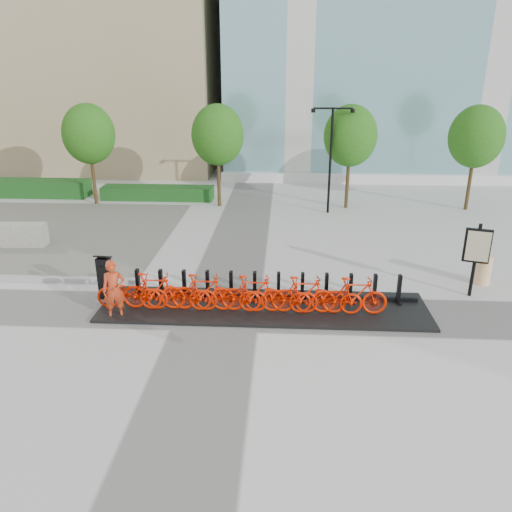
# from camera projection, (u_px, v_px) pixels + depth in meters

# --- Properties ---
(ground) EXTENTS (120.00, 120.00, 0.00)m
(ground) POSITION_uv_depth(u_px,v_px,m) (219.00, 312.00, 14.55)
(ground) COLOR silver
(gravel_patch) EXTENTS (14.00, 14.00, 0.00)m
(gravel_patch) POSITION_uv_depth(u_px,v_px,m) (10.00, 232.00, 21.62)
(gravel_patch) COLOR #575756
(gravel_patch) RESTS_ON ground
(hedge_a) EXTENTS (10.00, 1.40, 0.90)m
(hedge_a) POSITION_uv_depth(u_px,v_px,m) (0.00, 188.00, 27.76)
(hedge_a) COLOR #1A3A1B
(hedge_a) RESTS_ON ground
(hedge_b) EXTENTS (6.00, 1.20, 0.70)m
(hedge_b) POSITION_uv_depth(u_px,v_px,m) (158.00, 193.00, 27.03)
(hedge_b) COLOR #1A3A1B
(hedge_b) RESTS_ON ground
(tree_0) EXTENTS (2.60, 2.60, 5.10)m
(tree_0) POSITION_uv_depth(u_px,v_px,m) (89.00, 134.00, 24.93)
(tree_0) COLOR brown
(tree_0) RESTS_ON ground
(tree_1) EXTENTS (2.60, 2.60, 5.10)m
(tree_1) POSITION_uv_depth(u_px,v_px,m) (218.00, 135.00, 24.58)
(tree_1) COLOR brown
(tree_1) RESTS_ON ground
(tree_2) EXTENTS (2.60, 2.60, 5.10)m
(tree_2) POSITION_uv_depth(u_px,v_px,m) (350.00, 136.00, 24.23)
(tree_2) COLOR brown
(tree_2) RESTS_ON ground
(tree_3) EXTENTS (2.60, 2.60, 5.10)m
(tree_3) POSITION_uv_depth(u_px,v_px,m) (476.00, 137.00, 23.91)
(tree_3) COLOR brown
(tree_3) RESTS_ON ground
(streetlamp) EXTENTS (2.00, 0.20, 5.00)m
(streetlamp) POSITION_uv_depth(u_px,v_px,m) (331.00, 148.00, 23.51)
(streetlamp) COLOR black
(streetlamp) RESTS_ON ground
(dock_pad) EXTENTS (9.60, 2.40, 0.08)m
(dock_pad) POSITION_uv_depth(u_px,v_px,m) (264.00, 307.00, 14.74)
(dock_pad) COLOR black
(dock_pad) RESTS_ON ground
(dock_rail_posts) EXTENTS (8.02, 0.50, 0.85)m
(dock_rail_posts) POSITION_uv_depth(u_px,v_px,m) (267.00, 286.00, 15.02)
(dock_rail_posts) COLOR black
(dock_rail_posts) RESTS_ON dock_pad
(bike_0) EXTENTS (1.91, 0.66, 1.00)m
(bike_0) POSITION_uv_depth(u_px,v_px,m) (129.00, 292.00, 14.44)
(bike_0) COLOR red
(bike_0) RESTS_ON dock_pad
(bike_1) EXTENTS (1.85, 0.52, 1.11)m
(bike_1) POSITION_uv_depth(u_px,v_px,m) (153.00, 291.00, 14.38)
(bike_1) COLOR red
(bike_1) RESTS_ON dock_pad
(bike_2) EXTENTS (1.91, 0.66, 1.00)m
(bike_2) POSITION_uv_depth(u_px,v_px,m) (178.00, 293.00, 14.36)
(bike_2) COLOR red
(bike_2) RESTS_ON dock_pad
(bike_3) EXTENTS (1.85, 0.52, 1.11)m
(bike_3) POSITION_uv_depth(u_px,v_px,m) (203.00, 292.00, 14.30)
(bike_3) COLOR red
(bike_3) RESTS_ON dock_pad
(bike_4) EXTENTS (1.91, 0.66, 1.00)m
(bike_4) POSITION_uv_depth(u_px,v_px,m) (228.00, 295.00, 14.28)
(bike_4) COLOR red
(bike_4) RESTS_ON dock_pad
(bike_5) EXTENTS (1.85, 0.52, 1.11)m
(bike_5) POSITION_uv_depth(u_px,v_px,m) (253.00, 294.00, 14.22)
(bike_5) COLOR red
(bike_5) RESTS_ON dock_pad
(bike_6) EXTENTS (1.91, 0.66, 1.00)m
(bike_6) POSITION_uv_depth(u_px,v_px,m) (278.00, 296.00, 14.20)
(bike_6) COLOR red
(bike_6) RESTS_ON dock_pad
(bike_7) EXTENTS (1.85, 0.52, 1.11)m
(bike_7) POSITION_uv_depth(u_px,v_px,m) (303.00, 295.00, 14.15)
(bike_7) COLOR red
(bike_7) RESTS_ON dock_pad
(bike_8) EXTENTS (1.91, 0.66, 1.00)m
(bike_8) POSITION_uv_depth(u_px,v_px,m) (329.00, 297.00, 14.13)
(bike_8) COLOR red
(bike_8) RESTS_ON dock_pad
(bike_9) EXTENTS (1.85, 0.52, 1.11)m
(bike_9) POSITION_uv_depth(u_px,v_px,m) (355.00, 296.00, 14.07)
(bike_9) COLOR red
(bike_9) RESTS_ON dock_pad
(kiosk) EXTENTS (0.47, 0.40, 1.42)m
(kiosk) POSITION_uv_depth(u_px,v_px,m) (105.00, 277.00, 15.02)
(kiosk) COLOR black
(kiosk) RESTS_ON dock_pad
(worker_red) EXTENTS (0.74, 0.61, 1.73)m
(worker_red) POSITION_uv_depth(u_px,v_px,m) (114.00, 290.00, 13.88)
(worker_red) COLOR #B13417
(worker_red) RESTS_ON ground
(construction_barrel) EXTENTS (0.61, 0.61, 0.99)m
(construction_barrel) POSITION_uv_depth(u_px,v_px,m) (483.00, 269.00, 16.31)
(construction_barrel) COLOR orange
(construction_barrel) RESTS_ON ground
(jersey_barrier) EXTENTS (2.38, 0.80, 0.90)m
(jersey_barrier) POSITION_uv_depth(u_px,v_px,m) (16.00, 235.00, 19.84)
(jersey_barrier) COLOR #B3B2A2
(jersey_barrier) RESTS_ON ground
(map_sign) EXTENTS (0.76, 0.33, 2.34)m
(map_sign) POSITION_uv_depth(u_px,v_px,m) (477.00, 249.00, 15.05)
(map_sign) COLOR black
(map_sign) RESTS_ON ground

